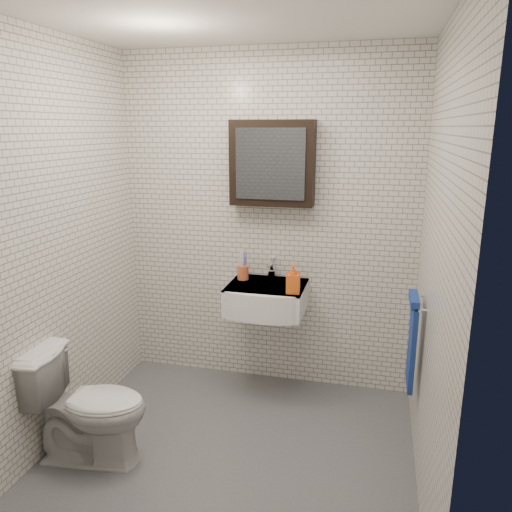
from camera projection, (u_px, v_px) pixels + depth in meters
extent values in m
cube|color=#53555C|center=(231.00, 451.00, 3.09)|extent=(2.20, 2.00, 0.01)
cube|color=silver|center=(267.00, 224.00, 3.71)|extent=(2.20, 0.02, 2.50)
cube|color=silver|center=(148.00, 323.00, 1.83)|extent=(2.20, 0.02, 2.50)
cube|color=silver|center=(55.00, 246.00, 3.03)|extent=(0.02, 2.00, 2.50)
cube|color=silver|center=(436.00, 270.00, 2.52)|extent=(0.02, 2.00, 2.50)
cube|color=white|center=(224.00, 12.00, 2.46)|extent=(2.20, 2.00, 0.02)
cube|color=white|center=(267.00, 298.00, 3.62)|extent=(0.55, 0.45, 0.20)
cylinder|color=silver|center=(267.00, 285.00, 3.61)|extent=(0.31, 0.31, 0.02)
cylinder|color=silver|center=(267.00, 284.00, 3.61)|extent=(0.04, 0.04, 0.01)
cube|color=white|center=(267.00, 285.00, 3.59)|extent=(0.55, 0.45, 0.01)
cylinder|color=silver|center=(272.00, 274.00, 3.74)|extent=(0.06, 0.06, 0.06)
cylinder|color=silver|center=(272.00, 266.00, 3.72)|extent=(0.03, 0.03, 0.08)
cylinder|color=silver|center=(270.00, 265.00, 3.66)|extent=(0.02, 0.12, 0.02)
cube|color=silver|center=(273.00, 258.00, 3.74)|extent=(0.02, 0.09, 0.01)
cube|color=black|center=(272.00, 163.00, 3.52)|extent=(0.60, 0.14, 0.60)
cube|color=#3F444C|center=(270.00, 164.00, 3.45)|extent=(0.49, 0.01, 0.49)
cylinder|color=silver|center=(418.00, 302.00, 2.93)|extent=(0.02, 0.30, 0.02)
cylinder|color=silver|center=(420.00, 296.00, 3.05)|extent=(0.04, 0.02, 0.02)
cylinder|color=silver|center=(424.00, 310.00, 2.81)|extent=(0.04, 0.02, 0.02)
cube|color=navy|center=(412.00, 344.00, 3.00)|extent=(0.03, 0.26, 0.54)
cube|color=navy|center=(414.00, 300.00, 2.93)|extent=(0.05, 0.26, 0.05)
cylinder|color=#C05830|center=(243.00, 272.00, 3.70)|extent=(0.11, 0.11, 0.11)
cylinder|color=white|center=(240.00, 264.00, 3.68)|extent=(0.02, 0.03, 0.20)
cylinder|color=#3D44C3|center=(244.00, 265.00, 3.68)|extent=(0.02, 0.02, 0.18)
cylinder|color=white|center=(243.00, 262.00, 3.70)|extent=(0.02, 0.04, 0.21)
cylinder|color=#3D44C3|center=(246.00, 264.00, 3.69)|extent=(0.03, 0.04, 0.19)
imported|color=orange|center=(293.00, 279.00, 3.39)|extent=(0.10, 0.10, 0.20)
imported|color=white|center=(88.00, 405.00, 2.95)|extent=(0.73, 0.47, 0.71)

